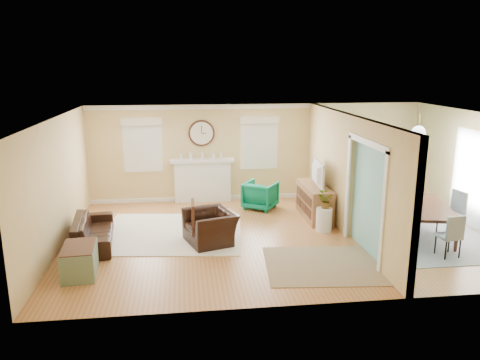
{
  "coord_description": "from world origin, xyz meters",
  "views": [
    {
      "loc": [
        -1.99,
        -9.38,
        3.6
      ],
      "look_at": [
        -0.8,
        0.3,
        1.2
      ],
      "focal_mm": 35.0,
      "sensor_mm": 36.0,
      "label": 1
    }
  ],
  "objects_px": {
    "sofa": "(93,231)",
    "credenza": "(314,201)",
    "eames_chair": "(210,227)",
    "green_chair": "(260,195)",
    "dining_table": "(424,221)"
  },
  "relations": [
    {
      "from": "sofa",
      "to": "green_chair",
      "type": "distance_m",
      "value": 4.33
    },
    {
      "from": "sofa",
      "to": "eames_chair",
      "type": "distance_m",
      "value": 2.41
    },
    {
      "from": "credenza",
      "to": "dining_table",
      "type": "height_order",
      "value": "credenza"
    },
    {
      "from": "credenza",
      "to": "eames_chair",
      "type": "bearing_deg",
      "value": -152.4
    },
    {
      "from": "eames_chair",
      "to": "credenza",
      "type": "height_order",
      "value": "credenza"
    },
    {
      "from": "sofa",
      "to": "credenza",
      "type": "xyz_separation_m",
      "value": [
        4.99,
        1.16,
        0.12
      ]
    },
    {
      "from": "green_chair",
      "to": "credenza",
      "type": "height_order",
      "value": "credenza"
    },
    {
      "from": "eames_chair",
      "to": "green_chair",
      "type": "height_order",
      "value": "green_chair"
    },
    {
      "from": "credenza",
      "to": "dining_table",
      "type": "distance_m",
      "value": 2.52
    },
    {
      "from": "green_chair",
      "to": "credenza",
      "type": "bearing_deg",
      "value": 176.37
    },
    {
      "from": "sofa",
      "to": "credenza",
      "type": "distance_m",
      "value": 5.13
    },
    {
      "from": "sofa",
      "to": "credenza",
      "type": "relative_size",
      "value": 1.23
    },
    {
      "from": "sofa",
      "to": "credenza",
      "type": "bearing_deg",
      "value": -83.45
    },
    {
      "from": "credenza",
      "to": "dining_table",
      "type": "bearing_deg",
      "value": -37.62
    },
    {
      "from": "eames_chair",
      "to": "dining_table",
      "type": "distance_m",
      "value": 4.59
    }
  ]
}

